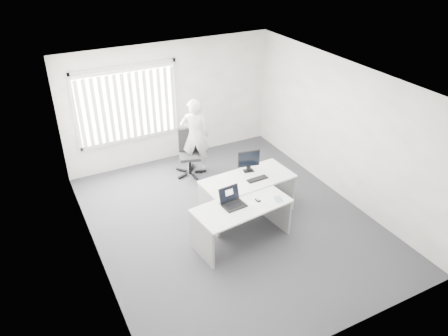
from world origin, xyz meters
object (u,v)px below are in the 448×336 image
office_chair (190,160)px  monitor (249,161)px  desk_near (242,215)px  laptop (234,199)px  person (195,136)px  desk_far (247,188)px

office_chair → monitor: bearing=-56.5°
office_chair → monitor: 1.94m
office_chair → monitor: (0.52, -1.74, 0.70)m
desk_near → laptop: laptop is taller
laptop → monitor: bearing=43.2°
desk_near → office_chair: 2.67m
person → monitor: person is taller
desk_far → monitor: monitor is taller
desk_near → laptop: size_ratio=4.59×
person → monitor: bearing=124.5°
office_chair → laptop: size_ratio=2.68×
desk_far → person: bearing=91.6°
office_chair → person: bearing=40.0°
desk_near → desk_far: desk_far is taller
desk_far → office_chair: bearing=97.0°
desk_far → office_chair: office_chair is taller
desk_near → person: size_ratio=1.02×
desk_near → person: 2.77m
desk_near → desk_far: size_ratio=0.99×
office_chair → person: (0.18, 0.08, 0.55)m
desk_near → monitor: bearing=47.5°
desk_near → office_chair: bearing=80.2°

